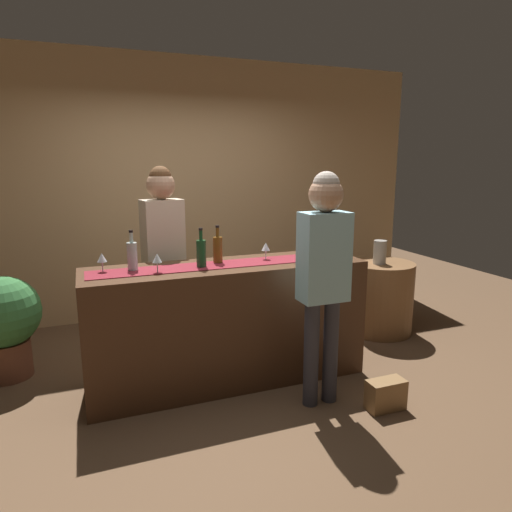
{
  "coord_description": "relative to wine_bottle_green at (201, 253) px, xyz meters",
  "views": [
    {
      "loc": [
        -1.02,
        -3.3,
        1.76
      ],
      "look_at": [
        0.25,
        0.0,
        1.02
      ],
      "focal_mm": 31.67,
      "sensor_mm": 36.0,
      "label": 1
    }
  ],
  "objects": [
    {
      "name": "ground_plane",
      "position": [
        0.21,
        0.02,
        -1.08
      ],
      "size": [
        10.0,
        10.0,
        0.0
      ],
      "primitive_type": "plane",
      "color": "brown"
    },
    {
      "name": "back_wall",
      "position": [
        0.21,
        1.92,
        0.37
      ],
      "size": [
        6.0,
        0.12,
        2.9
      ],
      "primitive_type": "cube",
      "color": "tan",
      "rests_on": "ground"
    },
    {
      "name": "bar_counter",
      "position": [
        0.21,
        0.02,
        -0.6
      ],
      "size": [
        2.2,
        0.6,
        0.97
      ],
      "primitive_type": "cube",
      "color": "#472B19",
      "rests_on": "ground"
    },
    {
      "name": "counter_runner_cloth",
      "position": [
        0.21,
        0.02,
        -0.11
      ],
      "size": [
        2.09,
        0.28,
        0.01
      ],
      "primitive_type": "cube",
      "color": "maroon",
      "rests_on": "bar_counter"
    },
    {
      "name": "wine_bottle_green",
      "position": [
        0.0,
        0.0,
        0.0
      ],
      "size": [
        0.07,
        0.07,
        0.3
      ],
      "color": "#194723",
      "rests_on": "bar_counter"
    },
    {
      "name": "wine_bottle_clear",
      "position": [
        -0.5,
        0.08,
        0.0
      ],
      "size": [
        0.07,
        0.07,
        0.3
      ],
      "color": "#B2C6C1",
      "rests_on": "bar_counter"
    },
    {
      "name": "wine_bottle_amber",
      "position": [
        0.16,
        0.1,
        0.0
      ],
      "size": [
        0.07,
        0.07,
        0.3
      ],
      "color": "brown",
      "rests_on": "bar_counter"
    },
    {
      "name": "wine_glass_near_customer",
      "position": [
        -0.34,
        -0.06,
        -0.01
      ],
      "size": [
        0.07,
        0.07,
        0.14
      ],
      "color": "silver",
      "rests_on": "bar_counter"
    },
    {
      "name": "wine_glass_mid_counter",
      "position": [
        0.56,
        0.07,
        -0.01
      ],
      "size": [
        0.07,
        0.07,
        0.14
      ],
      "color": "silver",
      "rests_on": "bar_counter"
    },
    {
      "name": "wine_glass_far_end",
      "position": [
        -0.71,
        0.1,
        -0.01
      ],
      "size": [
        0.07,
        0.07,
        0.14
      ],
      "color": "silver",
      "rests_on": "bar_counter"
    },
    {
      "name": "bartender",
      "position": [
        -0.19,
        0.6,
        -0.01
      ],
      "size": [
        0.37,
        0.26,
        1.73
      ],
      "rotation": [
        0.0,
        0.0,
        3.32
      ],
      "color": "#26262B",
      "rests_on": "ground"
    },
    {
      "name": "customer_sipping",
      "position": [
        0.73,
        -0.57,
        -0.03
      ],
      "size": [
        0.34,
        0.24,
        1.7
      ],
      "rotation": [
        0.0,
        0.0,
        0.0
      ],
      "color": "#33333D",
      "rests_on": "ground"
    },
    {
      "name": "round_side_table",
      "position": [
        2.02,
        0.49,
        -0.71
      ],
      "size": [
        0.68,
        0.68,
        0.74
      ],
      "primitive_type": "cylinder",
      "color": "brown",
      "rests_on": "ground"
    },
    {
      "name": "vase_on_side_table",
      "position": [
        1.97,
        0.46,
        -0.22
      ],
      "size": [
        0.13,
        0.13,
        0.24
      ],
      "primitive_type": "cylinder",
      "color": "#A8A399",
      "rests_on": "round_side_table"
    },
    {
      "name": "potted_plant_tall",
      "position": [
        -1.48,
        0.71,
        -0.59
      ],
      "size": [
        0.59,
        0.59,
        0.86
      ],
      "color": "brown",
      "rests_on": "ground"
    },
    {
      "name": "handbag",
      "position": [
        1.13,
        -0.83,
        -0.97
      ],
      "size": [
        0.28,
        0.14,
        0.22
      ],
      "primitive_type": "cube",
      "color": "olive",
      "rests_on": "ground"
    }
  ]
}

